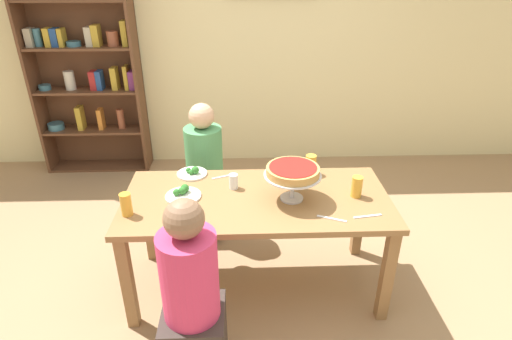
% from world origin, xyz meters
% --- Properties ---
extents(ground_plane, '(12.00, 12.00, 0.00)m').
position_xyz_m(ground_plane, '(0.00, 0.00, 0.00)').
color(ground_plane, '#9E7A56').
extents(rear_partition, '(8.00, 0.12, 2.80)m').
position_xyz_m(rear_partition, '(0.00, 2.20, 1.40)').
color(rear_partition, beige).
rests_on(rear_partition, ground_plane).
extents(dining_table, '(1.74, 0.81, 0.74)m').
position_xyz_m(dining_table, '(0.00, 0.00, 0.65)').
color(dining_table, olive).
rests_on(dining_table, ground_plane).
extents(bookshelf, '(1.10, 0.30, 2.21)m').
position_xyz_m(bookshelf, '(-1.68, 2.01, 1.15)').
color(bookshelf, brown).
rests_on(bookshelf, ground_plane).
extents(diner_near_left, '(0.34, 0.34, 1.15)m').
position_xyz_m(diner_near_left, '(-0.37, -0.70, 0.49)').
color(diner_near_left, '#382D28').
rests_on(diner_near_left, ground_plane).
extents(diner_far_left, '(0.34, 0.34, 1.15)m').
position_xyz_m(diner_far_left, '(-0.40, 0.71, 0.49)').
color(diner_far_left, '#382D28').
rests_on(diner_far_left, ground_plane).
extents(deep_dish_pizza_stand, '(0.37, 0.37, 0.23)m').
position_xyz_m(deep_dish_pizza_stand, '(0.23, -0.03, 0.93)').
color(deep_dish_pizza_stand, silver).
rests_on(deep_dish_pizza_stand, dining_table).
extents(salad_plate_near_diner, '(0.23, 0.23, 0.07)m').
position_xyz_m(salad_plate_near_diner, '(-0.48, 0.03, 0.76)').
color(salad_plate_near_diner, white).
rests_on(salad_plate_near_diner, dining_table).
extents(salad_plate_far_diner, '(0.22, 0.22, 0.07)m').
position_xyz_m(salad_plate_far_diner, '(-0.45, 0.33, 0.76)').
color(salad_plate_far_diner, white).
rests_on(salad_plate_far_diner, dining_table).
extents(beer_glass_amber_tall, '(0.08, 0.08, 0.14)m').
position_xyz_m(beer_glass_amber_tall, '(0.40, 0.32, 0.81)').
color(beer_glass_amber_tall, gold).
rests_on(beer_glass_amber_tall, dining_table).
extents(beer_glass_amber_short, '(0.07, 0.07, 0.14)m').
position_xyz_m(beer_glass_amber_short, '(0.65, -0.01, 0.81)').
color(beer_glass_amber_short, gold).
rests_on(beer_glass_amber_short, dining_table).
extents(beer_glass_amber_spare, '(0.07, 0.07, 0.15)m').
position_xyz_m(beer_glass_amber_spare, '(-0.80, -0.18, 0.81)').
color(beer_glass_amber_spare, gold).
rests_on(beer_glass_amber_spare, dining_table).
extents(water_glass_clear_near, '(0.06, 0.06, 0.10)m').
position_xyz_m(water_glass_clear_near, '(-0.15, 0.13, 0.79)').
color(water_glass_clear_near, white).
rests_on(water_glass_clear_near, dining_table).
extents(cutlery_fork_near, '(0.17, 0.08, 0.00)m').
position_xyz_m(cutlery_fork_near, '(0.44, -0.27, 0.74)').
color(cutlery_fork_near, silver).
rests_on(cutlery_fork_near, dining_table).
extents(cutlery_knife_near, '(0.17, 0.08, 0.00)m').
position_xyz_m(cutlery_knife_near, '(-0.22, 0.29, 0.74)').
color(cutlery_knife_near, silver).
rests_on(cutlery_knife_near, dining_table).
extents(cutlery_fork_far, '(0.18, 0.02, 0.00)m').
position_xyz_m(cutlery_fork_far, '(0.23, 0.31, 0.74)').
color(cutlery_fork_far, silver).
rests_on(cutlery_fork_far, dining_table).
extents(cutlery_knife_far, '(0.18, 0.04, 0.00)m').
position_xyz_m(cutlery_knife_far, '(0.67, -0.25, 0.74)').
color(cutlery_knife_far, silver).
rests_on(cutlery_knife_far, dining_table).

